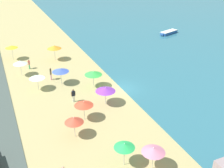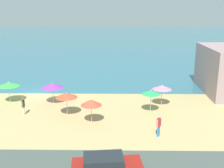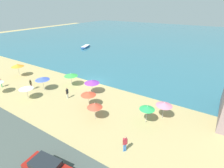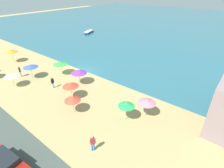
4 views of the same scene
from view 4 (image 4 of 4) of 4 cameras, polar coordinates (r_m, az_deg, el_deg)
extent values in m
plane|color=tan|center=(31.72, -9.05, 4.21)|extent=(160.00, 160.00, 0.00)
cube|color=#2E6777|center=(78.32, 22.97, 17.63)|extent=(150.00, 110.00, 0.05)
cylinder|color=#B2B2B7|center=(30.96, -16.25, 4.66)|extent=(0.05, 0.05, 1.92)
cone|color=green|center=(30.53, -16.54, 6.57)|extent=(2.36, 2.36, 0.43)
sphere|color=silver|center=(30.44, -16.60, 6.99)|extent=(0.08, 0.08, 0.08)
cylinder|color=#B2B2B7|center=(21.41, -12.49, -7.07)|extent=(0.05, 0.05, 1.76)
cone|color=#D74831|center=(20.78, -12.81, -4.64)|extent=(1.91, 1.91, 0.53)
sphere|color=silver|center=(20.62, -12.90, -3.95)|extent=(0.08, 0.08, 0.08)
cylinder|color=#B2B2B7|center=(29.98, -29.52, 0.76)|extent=(0.05, 0.05, 1.75)
cone|color=white|center=(29.57, -30.00, 2.48)|extent=(2.10, 2.10, 0.38)
sphere|color=silver|center=(29.48, -30.10, 2.85)|extent=(0.08, 0.08, 0.08)
cylinder|color=#B2B2B7|center=(31.42, -24.68, 3.44)|extent=(0.05, 0.05, 1.94)
cone|color=#415AC2|center=(31.00, -25.11, 5.30)|extent=(2.32, 2.32, 0.41)
sphere|color=silver|center=(30.91, -25.20, 5.70)|extent=(0.08, 0.08, 0.08)
cylinder|color=#B2B2B7|center=(39.90, -29.62, 7.66)|extent=(0.05, 0.05, 2.09)
cone|color=orange|center=(39.53, -30.08, 9.34)|extent=(2.35, 2.35, 0.54)
sphere|color=silver|center=(39.45, -30.18, 9.75)|extent=(0.08, 0.08, 0.08)
cylinder|color=#B2B2B7|center=(24.01, -13.10, -2.58)|extent=(0.05, 0.05, 1.87)
cone|color=#DE482D|center=(23.46, -13.41, -0.30)|extent=(2.11, 2.11, 0.43)
sphere|color=silver|center=(23.34, -13.48, 0.22)|extent=(0.08, 0.08, 0.08)
cylinder|color=#B2B2B7|center=(27.33, -10.51, 1.89)|extent=(0.05, 0.05, 1.85)
cone|color=purple|center=(26.84, -10.73, 3.98)|extent=(2.42, 2.42, 0.46)
sphere|color=silver|center=(26.73, -10.78, 4.48)|extent=(0.08, 0.08, 0.08)
cylinder|color=#B2B2B7|center=(20.74, 11.04, -8.06)|extent=(0.05, 0.05, 1.88)
cone|color=pink|center=(20.09, 11.34, -5.57)|extent=(2.04, 2.04, 0.42)
sphere|color=silver|center=(19.96, 11.40, -5.01)|extent=(0.08, 0.08, 0.08)
cylinder|color=#B2B2B7|center=(19.84, 4.60, -9.34)|extent=(0.05, 0.05, 1.97)
cone|color=green|center=(19.15, 4.74, -6.71)|extent=(1.84, 1.84, 0.39)
sphere|color=silver|center=(19.02, 4.77, -6.16)|extent=(0.08, 0.08, 0.08)
cylinder|color=blue|center=(17.19, -5.92, -19.70)|extent=(0.14, 0.14, 0.88)
cylinder|color=blue|center=(17.18, -6.55, -19.79)|extent=(0.14, 0.14, 0.88)
cube|color=#B32A3B|center=(16.59, -6.39, -17.97)|extent=(0.39, 0.42, 0.70)
sphere|color=tan|center=(16.24, -6.48, -16.83)|extent=(0.22, 0.22, 0.22)
cylinder|color=tan|center=(16.65, -5.52, -17.96)|extent=(0.09, 0.09, 0.63)
cylinder|color=tan|center=(16.61, -7.24, -18.20)|extent=(0.09, 0.09, 0.63)
cylinder|color=silver|center=(27.35, -18.79, -0.51)|extent=(0.14, 0.14, 0.83)
cylinder|color=silver|center=(27.45, -18.53, -0.34)|extent=(0.14, 0.14, 0.83)
cube|color=black|center=(27.06, -18.91, 0.93)|extent=(0.27, 0.39, 0.65)
sphere|color=brown|center=(26.85, -19.06, 1.79)|extent=(0.22, 0.22, 0.22)
cylinder|color=brown|center=(26.94, -19.25, 0.62)|extent=(0.09, 0.09, 0.59)
cylinder|color=brown|center=(27.22, -18.53, 1.05)|extent=(0.09, 0.09, 0.59)
cylinder|color=#D06DA1|center=(32.86, -27.59, 2.81)|extent=(0.14, 0.14, 0.88)
cylinder|color=#D06DA1|center=(33.02, -27.69, 2.91)|extent=(0.14, 0.14, 0.88)
cube|color=black|center=(32.64, -27.96, 4.09)|extent=(0.39, 0.28, 0.70)
sphere|color=brown|center=(32.46, -28.15, 4.84)|extent=(0.22, 0.22, 0.22)
cylinder|color=brown|center=(32.44, -27.81, 3.88)|extent=(0.09, 0.09, 0.63)
cylinder|color=brown|center=(32.87, -28.06, 4.13)|extent=(0.09, 0.09, 0.63)
cube|color=maroon|center=(17.77, -31.22, -21.83)|extent=(4.50, 2.20, 0.67)
cube|color=#1E2328|center=(17.51, -32.10, -20.20)|extent=(2.58, 1.79, 0.49)
cylinder|color=black|center=(19.18, -31.00, -18.74)|extent=(0.66, 0.29, 0.64)
cube|color=#2B569C|center=(58.23, -7.60, 16.43)|extent=(2.70, 4.53, 0.58)
cube|color=#2B569C|center=(56.18, -8.71, 15.93)|extent=(0.88, 0.67, 0.35)
cube|color=silver|center=(58.16, -7.62, 16.74)|extent=(2.77, 4.56, 0.08)
camera|label=1|loc=(10.57, 111.13, 13.97)|focal=45.00mm
camera|label=2|loc=(18.15, -94.40, -13.79)|focal=45.00mm
camera|label=3|loc=(4.57, -107.66, -12.24)|focal=28.00mm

